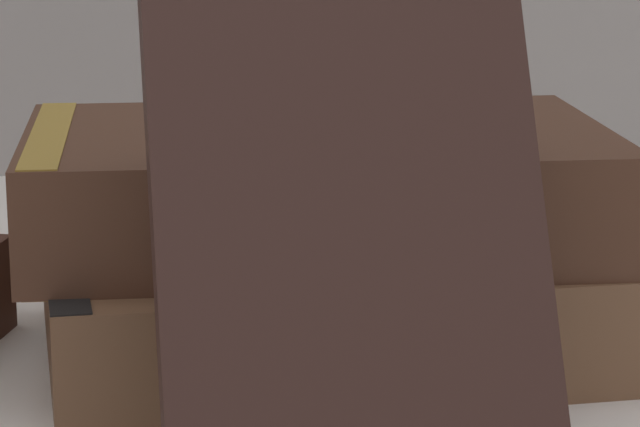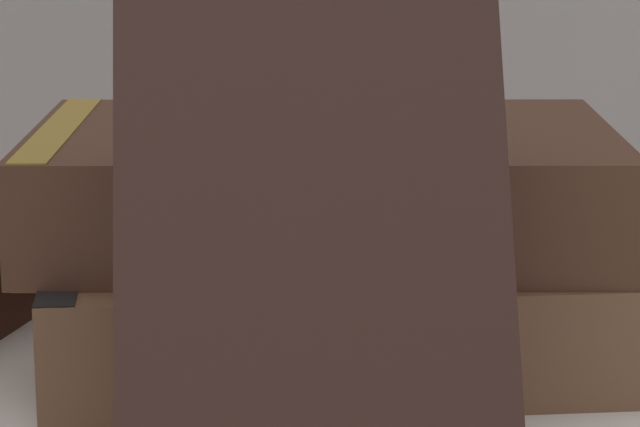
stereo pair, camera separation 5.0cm
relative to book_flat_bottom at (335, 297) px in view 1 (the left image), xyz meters
The scene contains 6 objects.
ground_plane 0.04m from the book_flat_bottom, 97.95° to the right, with size 3.00×3.00×0.00m, color white.
book_flat_bottom is the anchor object (origin of this frame).
book_flat_top 0.04m from the book_flat_bottom, 153.21° to the left, with size 0.20×0.13×0.04m.
book_leaning_front 0.12m from the book_flat_bottom, 98.67° to the right, with size 0.10×0.08×0.15m.
pocket_watch 0.06m from the book_flat_bottom, ahead, with size 0.05×0.05×0.01m.
reading_glasses 0.16m from the book_flat_bottom, 115.82° to the left, with size 0.11×0.07×0.00m.
Camera 1 is at (-0.09, -0.44, 0.17)m, focal length 85.00 mm.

